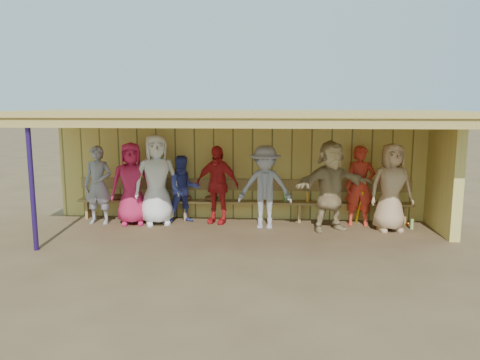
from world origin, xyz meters
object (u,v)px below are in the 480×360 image
at_px(player_d, 217,185).
at_px(player_g, 360,186).
at_px(player_e, 265,187).
at_px(player_h, 391,187).
at_px(player_c, 183,189).
at_px(bench, 242,197).
at_px(player_a, 98,185).
at_px(player_extra, 132,184).
at_px(player_b, 157,180).
at_px(player_f, 331,186).

relative_size(player_d, player_g, 0.99).
xyz_separation_m(player_e, player_h, (2.62, -0.03, 0.04)).
distance_m(player_c, player_e, 1.87).
bearing_deg(bench, player_a, -169.89).
bearing_deg(player_extra, player_d, -5.38).
height_order(player_d, player_g, player_g).
xyz_separation_m(player_c, player_g, (3.87, 0.00, 0.12)).
xyz_separation_m(player_b, player_f, (3.74, -0.27, -0.05)).
bearing_deg(player_h, player_f, 175.10).
distance_m(player_b, player_extra, 0.56).
relative_size(player_c, player_g, 0.86).
relative_size(player_b, player_extra, 1.10).
height_order(player_f, player_extra, player_f).
relative_size(player_f, bench, 0.25).
bearing_deg(player_c, player_e, -35.74).
height_order(player_e, player_h, player_h).
height_order(player_c, player_f, player_f).
xyz_separation_m(player_d, bench, (0.55, 0.31, -0.34)).
relative_size(player_a, player_e, 0.98).
distance_m(player_a, player_d, 2.61).
bearing_deg(player_extra, bench, 0.05).
height_order(player_a, player_e, player_e).
bearing_deg(player_f, player_extra, 152.10).
bearing_deg(player_b, player_extra, 160.97).
relative_size(player_c, bench, 0.20).
xyz_separation_m(player_c, player_d, (0.75, 0.00, 0.11)).
distance_m(player_f, player_extra, 4.29).
distance_m(player_b, player_d, 1.33).
xyz_separation_m(player_e, player_f, (1.36, -0.11, 0.06)).
relative_size(player_e, player_f, 0.93).
distance_m(player_d, player_h, 3.71).
relative_size(player_g, player_extra, 0.96).
relative_size(player_b, bench, 0.26).
bearing_deg(bench, player_extra, -167.18).
relative_size(player_a, player_extra, 0.96).
height_order(player_e, player_extra, player_extra).
relative_size(player_d, player_extra, 0.96).
height_order(player_a, player_extra, player_extra).
bearing_deg(player_b, player_c, -0.71).
distance_m(player_a, player_e, 3.67).
distance_m(player_a, player_f, 5.04).
bearing_deg(player_d, player_c, -162.65).
bearing_deg(player_h, bench, 158.84).
distance_m(player_c, player_g, 3.88).
relative_size(player_e, player_extra, 0.98).
height_order(player_b, player_e, player_b).
bearing_deg(player_g, player_extra, -173.39).
distance_m(player_c, bench, 1.35).
bearing_deg(player_c, player_d, -24.26).
relative_size(player_d, player_f, 0.91).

